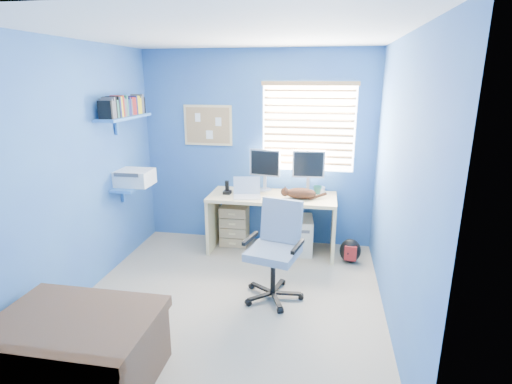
% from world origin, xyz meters
% --- Properties ---
extents(floor, '(3.00, 3.20, 0.00)m').
position_xyz_m(floor, '(0.00, 0.00, 0.00)').
color(floor, tan).
rests_on(floor, ground).
extents(ceiling, '(3.00, 3.20, 0.00)m').
position_xyz_m(ceiling, '(0.00, 0.00, 2.50)').
color(ceiling, white).
rests_on(ceiling, wall_back).
extents(wall_back, '(3.00, 0.01, 2.50)m').
position_xyz_m(wall_back, '(0.00, 1.60, 1.25)').
color(wall_back, '#3057A8').
rests_on(wall_back, ground).
extents(wall_front, '(3.00, 0.01, 2.50)m').
position_xyz_m(wall_front, '(0.00, -1.60, 1.25)').
color(wall_front, '#3057A8').
rests_on(wall_front, ground).
extents(wall_left, '(0.01, 3.20, 2.50)m').
position_xyz_m(wall_left, '(-1.50, 0.00, 1.25)').
color(wall_left, '#3057A8').
rests_on(wall_left, ground).
extents(wall_right, '(0.01, 3.20, 2.50)m').
position_xyz_m(wall_right, '(1.50, 0.00, 1.25)').
color(wall_right, '#3057A8').
rests_on(wall_right, ground).
extents(desk, '(1.57, 0.65, 0.74)m').
position_xyz_m(desk, '(0.25, 1.26, 0.37)').
color(desk, '#E4C188').
rests_on(desk, floor).
extents(laptop, '(0.38, 0.32, 0.22)m').
position_xyz_m(laptop, '(-0.04, 1.11, 0.85)').
color(laptop, silver).
rests_on(laptop, desk).
extents(monitor_left, '(0.42, 0.19, 0.54)m').
position_xyz_m(monitor_left, '(0.12, 1.45, 1.01)').
color(monitor_left, silver).
rests_on(monitor_left, desk).
extents(monitor_right, '(0.41, 0.14, 0.54)m').
position_xyz_m(monitor_right, '(0.67, 1.47, 1.01)').
color(monitor_right, silver).
rests_on(monitor_right, desk).
extents(phone, '(0.09, 0.11, 0.17)m').
position_xyz_m(phone, '(-0.32, 1.23, 0.82)').
color(phone, black).
rests_on(phone, desk).
extents(mug, '(0.10, 0.09, 0.10)m').
position_xyz_m(mug, '(0.80, 1.42, 0.79)').
color(mug, '#206554').
rests_on(mug, desk).
extents(cd_spindle, '(0.13, 0.13, 0.07)m').
position_xyz_m(cd_spindle, '(0.83, 1.50, 0.78)').
color(cd_spindle, silver).
rests_on(cd_spindle, desk).
extents(cat, '(0.38, 0.22, 0.13)m').
position_xyz_m(cat, '(0.60, 1.18, 0.81)').
color(cat, black).
rests_on(cat, desk).
extents(tower_pc, '(0.23, 0.46, 0.45)m').
position_xyz_m(tower_pc, '(0.66, 1.30, 0.23)').
color(tower_pc, beige).
rests_on(tower_pc, floor).
extents(drawer_boxes, '(0.35, 0.28, 0.54)m').
position_xyz_m(drawer_boxes, '(-0.26, 1.37, 0.27)').
color(drawer_boxes, tan).
rests_on(drawer_boxes, floor).
extents(yellow_book, '(0.03, 0.17, 0.24)m').
position_xyz_m(yellow_book, '(0.52, 1.10, 0.12)').
color(yellow_book, yellow).
rests_on(yellow_book, floor).
extents(backpack, '(0.28, 0.23, 0.30)m').
position_xyz_m(backpack, '(1.22, 1.08, 0.15)').
color(backpack, black).
rests_on(backpack, floor).
extents(bed_corner, '(1.09, 0.77, 0.52)m').
position_xyz_m(bed_corner, '(-0.81, -1.27, 0.26)').
color(bed_corner, '#473421').
rests_on(bed_corner, floor).
extents(office_chair, '(0.69, 0.69, 0.98)m').
position_xyz_m(office_chair, '(0.43, 0.16, 0.37)').
color(office_chair, black).
rests_on(office_chair, floor).
extents(window_blinds, '(1.15, 0.05, 1.10)m').
position_xyz_m(window_blinds, '(0.65, 1.57, 1.55)').
color(window_blinds, white).
rests_on(window_blinds, ground).
extents(corkboard, '(0.64, 0.02, 0.52)m').
position_xyz_m(corkboard, '(-0.65, 1.58, 1.55)').
color(corkboard, '#E4C188').
rests_on(corkboard, ground).
extents(wall_shelves, '(0.42, 0.90, 1.05)m').
position_xyz_m(wall_shelves, '(-1.35, 0.75, 1.43)').
color(wall_shelves, '#3473C0').
rests_on(wall_shelves, ground).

